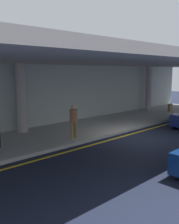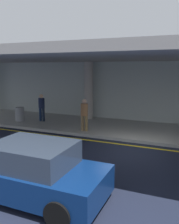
{
  "view_description": "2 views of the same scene",
  "coord_description": "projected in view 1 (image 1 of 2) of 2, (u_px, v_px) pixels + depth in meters",
  "views": [
    {
      "loc": [
        -10.65,
        -7.61,
        3.4
      ],
      "look_at": [
        -1.86,
        1.61,
        1.34
      ],
      "focal_mm": 40.64,
      "sensor_mm": 36.0,
      "label": 1
    },
    {
      "loc": [
        2.17,
        -9.63,
        3.4
      ],
      "look_at": [
        -2.82,
        2.02,
        1.09
      ],
      "focal_mm": 38.71,
      "sensor_mm": 36.0,
      "label": 2
    }
  ],
  "objects": [
    {
      "name": "terminal_back_wall",
      "position": [
        71.0,
        94.0,
        16.76
      ],
      "size": [
        26.0,
        0.3,
        3.8
      ],
      "primitive_type": "cube",
      "color": "#A9B2AD",
      "rests_on": "ground"
    },
    {
      "name": "lane_stripe_yellow",
      "position": [
        128.0,
        135.0,
        13.64
      ],
      "size": [
        26.0,
        0.14,
        0.01
      ],
      "primitive_type": "cube",
      "color": "yellow",
      "rests_on": "ground"
    },
    {
      "name": "support_column_center",
      "position": [
        149.0,
        88.0,
        21.67
      ],
      "size": [
        0.56,
        0.56,
        3.65
      ],
      "primitive_type": "cylinder",
      "color": "#A49CA2",
      "rests_on": "sidewalk"
    },
    {
      "name": "traveler_with_luggage",
      "position": [
        74.0,
        119.0,
        12.19
      ],
      "size": [
        0.38,
        0.38,
        1.68
      ],
      "rotation": [
        0.0,
        0.0,
        4.22
      ],
      "color": "olive",
      "rests_on": "sidewalk"
    },
    {
      "name": "sidewalk",
      "position": [
        95.0,
        126.0,
        15.44
      ],
      "size": [
        26.0,
        4.2,
        0.15
      ],
      "primitive_type": "cube",
      "color": "#A3A49D",
      "rests_on": "ground"
    },
    {
      "name": "ceiling_overhang",
      "position": [
        101.0,
        61.0,
        14.46
      ],
      "size": [
        28.0,
        13.2,
        0.3
      ],
      "primitive_type": "cube",
      "color": "#9B9590",
      "rests_on": "support_column_far_left"
    },
    {
      "name": "support_column_left_mid",
      "position": [
        22.0,
        98.0,
        13.5
      ],
      "size": [
        0.56,
        0.56,
        3.65
      ],
      "primitive_type": "cylinder",
      "color": "#AAA199",
      "rests_on": "sidewalk"
    },
    {
      "name": "ground_plane",
      "position": [
        136.0,
        137.0,
        13.23
      ],
      "size": [
        60.0,
        60.0,
        0.0
      ],
      "primitive_type": "plane",
      "color": "#191E30"
    },
    {
      "name": "suitcase_upright_primary",
      "position": [
        170.0,
        107.0,
        20.76
      ],
      "size": [
        0.36,
        0.22,
        0.9
      ],
      "rotation": [
        0.0,
        0.0,
        -0.19
      ],
      "color": "#8E7451",
      "rests_on": "sidewalk"
    }
  ]
}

